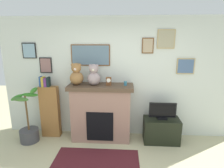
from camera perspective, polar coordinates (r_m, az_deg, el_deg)
back_wall at (r=4.09m, az=2.42°, el=1.92°), size 5.20×0.15×2.60m
fireplace at (r=4.04m, az=-3.35°, el=-8.55°), size 1.34×0.54×1.22m
bookshelf at (r=4.36m, az=-18.48°, el=-7.50°), size 0.40×0.16×1.37m
potted_plant at (r=4.41m, az=-24.17°, el=-11.77°), size 0.51×0.47×1.17m
tv_stand at (r=4.19m, az=14.82°, el=-13.51°), size 0.73×0.40×0.52m
television at (r=4.01m, az=15.21°, el=-8.08°), size 0.55×0.14×0.35m
area_rug at (r=3.56m, az=-5.15°, el=-23.44°), size 1.55×0.98×0.01m
candle_jar at (r=3.79m, az=4.12°, el=0.20°), size 0.06×0.06×0.09m
mantel_clock at (r=3.79m, az=-1.02°, el=0.86°), size 0.11×0.08×0.17m
teddy_bear_brown at (r=3.88m, az=-10.81°, el=2.70°), size 0.28×0.28×0.45m
teddy_bear_cream at (r=3.81m, az=-5.58°, el=2.56°), size 0.27×0.27×0.43m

